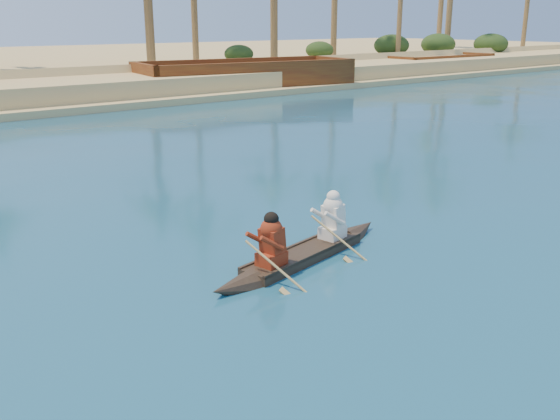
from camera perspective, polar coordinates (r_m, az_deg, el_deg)
sandy_embankment at (r=55.71m, az=-24.01°, el=11.67°), size 150.00×51.00×1.50m
shrub_cluster at (r=41.11m, az=-18.00°, el=11.87°), size 100.00×6.00×2.40m
canoe at (r=11.51m, az=2.18°, el=-3.35°), size 4.73×1.48×1.30m
barge_mid at (r=39.88m, az=-3.12°, el=11.92°), size 14.01×6.62×2.24m
barge_right at (r=56.39m, az=14.39°, el=12.71°), size 10.69×3.80×1.77m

